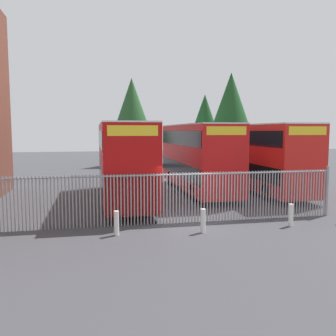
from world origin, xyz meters
TOP-DOWN VIEW (x-y plane):
  - ground_plane at (0.00, 8.00)m, footprint 100.00×100.00m
  - palisade_fence at (-1.00, 0.00)m, footprint 15.81×0.14m
  - double_decker_bus_near_gate at (2.71, 7.82)m, footprint 2.54×10.81m
  - double_decker_bus_behind_fence_left at (-2.28, 5.51)m, footprint 2.54×10.81m
  - double_decker_bus_behind_fence_right at (6.82, 7.14)m, footprint 2.54×10.81m
  - double_decker_bus_far_back at (7.13, 23.39)m, footprint 2.54×10.81m
  - bollard_near_left at (-3.10, -1.36)m, footprint 0.20×0.20m
  - bollard_center_front at (0.25, -1.67)m, footprint 0.20×0.20m
  - bollard_near_right at (4.15, -1.47)m, footprint 0.20×0.20m
  - tree_tall_back at (10.54, 22.11)m, footprint 5.05×5.05m
  - tree_short_side at (8.66, 25.38)m, footprint 3.93×3.93m
  - tree_mid_row at (0.43, 26.82)m, footprint 5.18×5.18m

SIDE VIEW (x-z plane):
  - ground_plane at x=0.00m, z-range 0.00..0.00m
  - bollard_near_left at x=-3.10m, z-range 0.00..0.95m
  - bollard_center_front at x=0.25m, z-range 0.00..0.95m
  - bollard_near_right at x=4.15m, z-range 0.00..0.95m
  - palisade_fence at x=-1.00m, z-range 0.01..2.36m
  - double_decker_bus_near_gate at x=2.71m, z-range 0.21..4.63m
  - double_decker_bus_behind_fence_left at x=-2.28m, z-range 0.21..4.63m
  - double_decker_bus_behind_fence_right at x=6.82m, z-range 0.21..4.63m
  - double_decker_bus_far_back at x=7.13m, z-range 0.21..4.63m
  - tree_short_side at x=8.66m, z-range 1.27..9.44m
  - tree_mid_row at x=0.43m, z-range 1.28..11.27m
  - tree_tall_back at x=10.54m, z-range 1.47..11.65m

